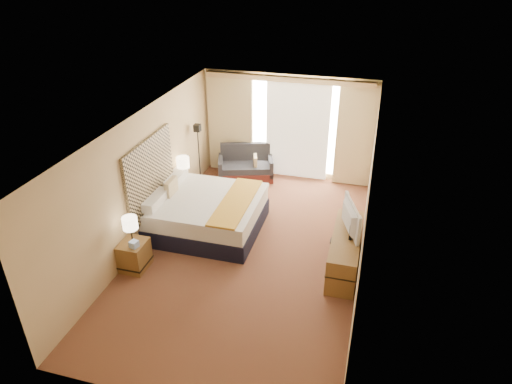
% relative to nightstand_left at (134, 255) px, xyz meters
% --- Properties ---
extents(floor, '(4.20, 7.00, 0.02)m').
position_rel_nightstand_left_xyz_m(floor, '(1.87, 1.05, -0.28)').
color(floor, '#511719').
rests_on(floor, ground).
extents(ceiling, '(4.20, 7.00, 0.02)m').
position_rel_nightstand_left_xyz_m(ceiling, '(1.87, 1.05, 2.33)').
color(ceiling, silver).
rests_on(ceiling, wall_back).
extents(wall_back, '(4.20, 0.02, 2.60)m').
position_rel_nightstand_left_xyz_m(wall_back, '(1.87, 4.55, 1.02)').
color(wall_back, tan).
rests_on(wall_back, ground).
extents(wall_front, '(4.20, 0.02, 2.60)m').
position_rel_nightstand_left_xyz_m(wall_front, '(1.87, -2.45, 1.02)').
color(wall_front, tan).
rests_on(wall_front, ground).
extents(wall_left, '(0.02, 7.00, 2.60)m').
position_rel_nightstand_left_xyz_m(wall_left, '(-0.23, 1.05, 1.02)').
color(wall_left, tan).
rests_on(wall_left, ground).
extents(wall_right, '(0.02, 7.00, 2.60)m').
position_rel_nightstand_left_xyz_m(wall_right, '(3.97, 1.05, 1.02)').
color(wall_right, tan).
rests_on(wall_right, ground).
extents(headboard, '(0.06, 1.85, 1.50)m').
position_rel_nightstand_left_xyz_m(headboard, '(-0.19, 1.25, 1.01)').
color(headboard, black).
rests_on(headboard, wall_left).
extents(nightstand_left, '(0.45, 0.52, 0.55)m').
position_rel_nightstand_left_xyz_m(nightstand_left, '(0.00, 0.00, 0.00)').
color(nightstand_left, brown).
rests_on(nightstand_left, floor).
extents(nightstand_right, '(0.45, 0.52, 0.55)m').
position_rel_nightstand_left_xyz_m(nightstand_right, '(0.00, 2.50, 0.00)').
color(nightstand_right, brown).
rests_on(nightstand_right, floor).
extents(media_dresser, '(0.50, 1.80, 0.70)m').
position_rel_nightstand_left_xyz_m(media_dresser, '(3.70, 1.05, 0.07)').
color(media_dresser, brown).
rests_on(media_dresser, floor).
extents(window, '(2.30, 0.02, 2.30)m').
position_rel_nightstand_left_xyz_m(window, '(2.12, 4.52, 1.04)').
color(window, white).
rests_on(window, wall_back).
extents(curtains, '(4.12, 0.19, 2.56)m').
position_rel_nightstand_left_xyz_m(curtains, '(1.87, 4.44, 1.13)').
color(curtains, beige).
rests_on(curtains, floor).
extents(bed, '(2.16, 1.98, 1.05)m').
position_rel_nightstand_left_xyz_m(bed, '(0.81, 1.58, 0.11)').
color(bed, black).
rests_on(bed, floor).
extents(loveseat, '(1.52, 1.11, 0.85)m').
position_rel_nightstand_left_xyz_m(loveseat, '(0.91, 4.09, 0.01)').
color(loveseat, '#531D17').
rests_on(loveseat, floor).
extents(floor_lamp, '(0.20, 0.20, 1.60)m').
position_rel_nightstand_left_xyz_m(floor_lamp, '(-0.03, 3.35, 0.86)').
color(floor_lamp, black).
rests_on(floor_lamp, floor).
extents(desk_chair, '(0.48, 0.48, 1.00)m').
position_rel_nightstand_left_xyz_m(desk_chair, '(3.67, 1.10, 0.17)').
color(desk_chair, black).
rests_on(desk_chair, floor).
extents(lamp_left, '(0.27, 0.27, 0.56)m').
position_rel_nightstand_left_xyz_m(lamp_left, '(0.04, -0.04, 0.71)').
color(lamp_left, black).
rests_on(lamp_left, nightstand_left).
extents(lamp_right, '(0.28, 0.28, 0.60)m').
position_rel_nightstand_left_xyz_m(lamp_right, '(-0.05, 2.48, 0.74)').
color(lamp_right, black).
rests_on(lamp_right, nightstand_right).
extents(tissue_box, '(0.16, 0.16, 0.12)m').
position_rel_nightstand_left_xyz_m(tissue_box, '(0.10, -0.11, 0.34)').
color(tissue_box, '#9AB8EF').
rests_on(tissue_box, nightstand_left).
extents(telephone, '(0.21, 0.19, 0.07)m').
position_rel_nightstand_left_xyz_m(telephone, '(0.01, 2.61, 0.31)').
color(telephone, black).
rests_on(telephone, nightstand_right).
extents(television, '(0.45, 0.97, 0.57)m').
position_rel_nightstand_left_xyz_m(television, '(3.65, 1.16, 0.71)').
color(television, black).
rests_on(television, media_dresser).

